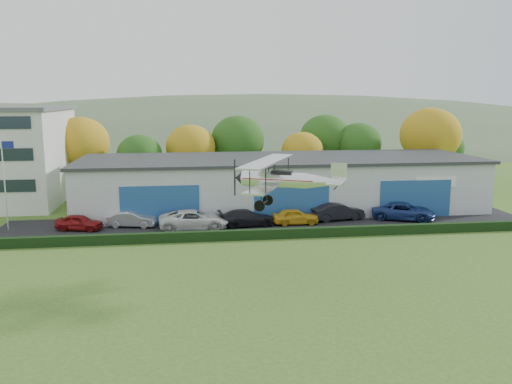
{
  "coord_description": "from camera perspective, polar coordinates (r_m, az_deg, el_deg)",
  "views": [
    {
      "loc": [
        -4.6,
        -24.39,
        11.26
      ],
      "look_at": [
        0.18,
        11.0,
        4.83
      ],
      "focal_mm": 36.63,
      "sensor_mm": 36.0,
      "label": 1
    }
  ],
  "objects": [
    {
      "name": "car_5",
      "position": [
        49.24,
        8.89,
        -2.1
      ],
      "size": [
        5.19,
        2.6,
        1.63
      ],
      "primitive_type": "imported",
      "rotation": [
        0.0,
        0.0,
        1.75
      ],
      "color": "black",
      "rests_on": "apron"
    },
    {
      "name": "flagpole",
      "position": [
        49.27,
        -25.7,
        1.64
      ],
      "size": [
        1.05,
        0.1,
        8.0
      ],
      "color": "silver",
      "rests_on": "ground"
    },
    {
      "name": "hangar",
      "position": [
        53.93,
        2.66,
        1.02
      ],
      "size": [
        40.6,
        12.6,
        5.3
      ],
      "color": "#B2B7BC",
      "rests_on": "ground"
    },
    {
      "name": "hedge",
      "position": [
        42.7,
        2.83,
        -4.54
      ],
      "size": [
        46.0,
        0.6,
        0.8
      ],
      "primitive_type": "cube",
      "color": "black",
      "rests_on": "ground"
    },
    {
      "name": "biplane",
      "position": [
        32.94,
        3.01,
        1.51
      ],
      "size": [
        7.44,
        8.08,
        3.1
      ],
      "rotation": [
        0.0,
        0.0,
        -0.43
      ],
      "color": "silver"
    },
    {
      "name": "car_2",
      "position": [
        45.61,
        -6.79,
        -3.02
      ],
      "size": [
        6.05,
        2.84,
        1.67
      ],
      "primitive_type": "imported",
      "rotation": [
        0.0,
        0.0,
        1.58
      ],
      "color": "silver",
      "rests_on": "apron"
    },
    {
      "name": "distant_hills",
      "position": [
        166.18,
        -7.54,
        1.71
      ],
      "size": [
        430.0,
        196.0,
        56.0
      ],
      "color": "#4C6642",
      "rests_on": "ground"
    },
    {
      "name": "ground",
      "position": [
        27.26,
        2.81,
        -14.21
      ],
      "size": [
        300.0,
        300.0,
        0.0
      ],
      "primitive_type": "plane",
      "color": "#3F621F",
      "rests_on": "ground"
    },
    {
      "name": "car_6",
      "position": [
        50.74,
        15.82,
        -2.02
      ],
      "size": [
        6.38,
        4.76,
        1.61
      ],
      "primitive_type": "imported",
      "rotation": [
        0.0,
        0.0,
        1.16
      ],
      "color": "navy",
      "rests_on": "apron"
    },
    {
      "name": "car_1",
      "position": [
        47.41,
        -13.37,
        -2.88
      ],
      "size": [
        4.46,
        2.26,
        1.4
      ],
      "primitive_type": "imported",
      "rotation": [
        0.0,
        0.0,
        1.38
      ],
      "color": "silver",
      "rests_on": "apron"
    },
    {
      "name": "car_0",
      "position": [
        47.49,
        -18.75,
        -3.15
      ],
      "size": [
        4.28,
        2.52,
        1.37
      ],
      "primitive_type": "imported",
      "rotation": [
        0.0,
        0.0,
        1.33
      ],
      "color": "maroon",
      "rests_on": "apron"
    },
    {
      "name": "tree_belt",
      "position": [
        65.48,
        -2.9,
        5.24
      ],
      "size": [
        75.7,
        13.22,
        10.12
      ],
      "color": "#3D2614",
      "rests_on": "ground"
    },
    {
      "name": "apron",
      "position": [
        47.37,
        1.77,
        -3.52
      ],
      "size": [
        48.0,
        9.0,
        0.05
      ],
      "primitive_type": "cube",
      "color": "black",
      "rests_on": "ground"
    },
    {
      "name": "car_3",
      "position": [
        46.43,
        -1.07,
        -2.84
      ],
      "size": [
        5.23,
        2.54,
        1.47
      ],
      "primitive_type": "imported",
      "rotation": [
        0.0,
        0.0,
        1.67
      ],
      "color": "black",
      "rests_on": "apron"
    },
    {
      "name": "car_4",
      "position": [
        47.19,
        4.32,
        -2.68
      ],
      "size": [
        4.18,
        1.71,
        1.42
      ],
      "primitive_type": "imported",
      "rotation": [
        0.0,
        0.0,
        1.56
      ],
      "color": "gold",
      "rests_on": "apron"
    }
  ]
}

